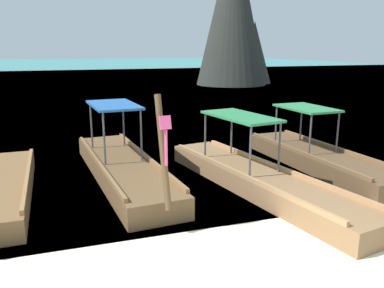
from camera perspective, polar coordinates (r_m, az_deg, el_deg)
The scene contains 5 objects.
sea_water at distance 66.67m, azimuth -16.41°, elevation 10.27°, with size 120.00×120.00×0.00m, color teal.
longtail_boat_pink_ribbon at distance 10.55m, azimuth -9.88°, elevation -3.31°, with size 1.86×6.71×2.55m.
longtail_boat_turquoise_ribbon at distance 9.67m, azimuth 9.62°, elevation -4.98°, with size 2.38×7.13×2.24m.
longtail_boat_orange_ribbon at distance 11.92m, azimuth 17.74°, elevation -1.87°, with size 1.61×6.32×2.66m.
karst_rock at distance 37.70m, azimuth 6.20°, elevation 18.41°, with size 7.45×6.38×13.80m.
Camera 1 is at (-2.87, -4.13, 3.36)m, focal length 37.21 mm.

